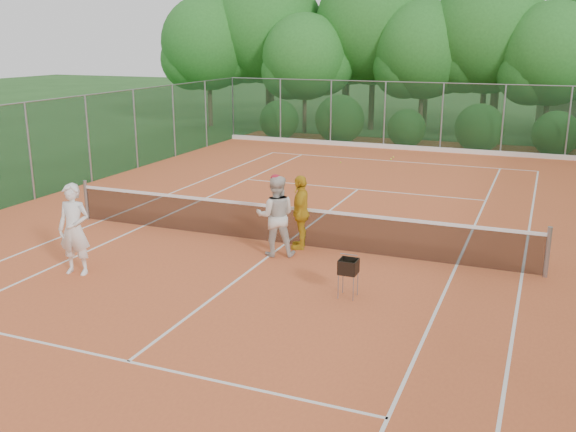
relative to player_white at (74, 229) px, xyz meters
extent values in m
plane|color=#224E1C|center=(3.33, 3.54, -1.00)|extent=(120.00, 120.00, 0.00)
cube|color=#D46031|center=(3.33, 3.54, -0.99)|extent=(18.00, 36.00, 0.02)
cylinder|color=gray|center=(-2.60, 3.54, -0.43)|extent=(0.10, 0.10, 1.10)
cylinder|color=gray|center=(9.27, 3.54, -0.43)|extent=(0.10, 0.10, 1.10)
cube|color=black|center=(3.33, 3.54, -0.52)|extent=(11.87, 0.03, 0.86)
cube|color=white|center=(3.33, 3.54, -0.05)|extent=(11.87, 0.04, 0.07)
imported|color=white|center=(0.00, 0.00, 0.00)|extent=(0.78, 0.57, 1.96)
imported|color=beige|center=(3.44, 2.72, -0.04)|extent=(1.10, 0.99, 1.88)
ellipsoid|color=#B01728|center=(3.44, 2.72, 0.86)|extent=(0.22, 0.22, 0.14)
imported|color=gold|center=(3.79, 3.43, -0.09)|extent=(0.67, 1.11, 1.78)
cylinder|color=gray|center=(5.58, 0.78, -0.74)|extent=(0.02, 0.02, 0.49)
cylinder|color=gray|center=(5.88, 1.08, -0.74)|extent=(0.02, 0.02, 0.49)
cube|color=black|center=(5.73, 0.93, -0.35)|extent=(0.34, 0.34, 0.28)
sphere|color=gold|center=(1.37, 14.17, -0.95)|extent=(0.07, 0.07, 0.07)
sphere|color=#C3E234|center=(3.08, 16.13, -0.95)|extent=(0.07, 0.07, 0.07)
sphere|color=#CEEB36|center=(3.08, 15.70, -0.95)|extent=(0.07, 0.07, 0.07)
cube|color=white|center=(3.33, 15.42, -0.98)|extent=(11.03, 0.06, 0.01)
cube|color=white|center=(-2.15, 3.54, -0.98)|extent=(0.06, 23.77, 0.01)
cube|color=white|center=(8.82, 3.54, -0.98)|extent=(0.06, 23.77, 0.01)
cube|color=white|center=(-0.78, 3.54, -0.98)|extent=(0.06, 23.77, 0.01)
cube|color=white|center=(7.44, 3.54, -0.98)|extent=(0.06, 23.77, 0.01)
cube|color=white|center=(3.33, 9.94, -0.98)|extent=(8.23, 0.06, 0.01)
cube|color=white|center=(3.33, -2.86, -0.98)|extent=(8.23, 0.06, 0.01)
cube|color=white|center=(3.33, 3.54, -0.98)|extent=(0.06, 12.80, 0.01)
cube|color=#19381E|center=(3.33, 18.54, 0.52)|extent=(18.00, 0.02, 3.00)
cylinder|color=gray|center=(-5.67, 18.54, 0.52)|extent=(0.07, 0.07, 3.00)
cylinder|color=gray|center=(-5.67, 18.54, 0.52)|extent=(0.07, 0.07, 3.00)
cylinder|color=brown|center=(-9.17, 22.54, 0.88)|extent=(0.26, 0.26, 3.75)
sphere|color=#256521|center=(-9.17, 22.54, 3.65)|extent=(5.25, 5.25, 5.25)
cylinder|color=brown|center=(-6.17, 24.04, 1.20)|extent=(0.30, 0.30, 4.40)
sphere|color=#256521|center=(-6.17, 24.04, 4.46)|extent=(6.16, 6.16, 6.16)
cylinder|color=brown|center=(-3.17, 22.04, 0.60)|extent=(0.22, 0.22, 3.20)
sphere|color=#256521|center=(-3.17, 22.04, 2.97)|extent=(4.48, 4.48, 4.48)
cylinder|color=brown|center=(-0.17, 24.54, 1.25)|extent=(0.31, 0.31, 4.50)
sphere|color=#256521|center=(-0.17, 24.54, 4.58)|extent=(6.30, 6.30, 6.30)
cylinder|color=brown|center=(2.83, 23.04, 0.75)|extent=(0.24, 0.24, 3.50)
sphere|color=#256521|center=(2.83, 23.04, 3.34)|extent=(4.90, 4.90, 4.90)
cylinder|color=brown|center=(5.83, 23.54, 1.05)|extent=(0.28, 0.28, 4.10)
sphere|color=#256521|center=(5.83, 23.54, 4.08)|extent=(5.74, 5.74, 5.74)
cylinder|color=brown|center=(8.83, 22.34, 0.70)|extent=(0.23, 0.23, 3.40)
sphere|color=#256521|center=(8.83, 22.34, 3.22)|extent=(4.76, 4.76, 4.76)
cone|color=brown|center=(-6.67, 25.54, 5.50)|extent=(0.44, 0.44, 13.00)
cone|color=brown|center=(-1.67, 24.54, 4.50)|extent=(0.44, 0.44, 11.00)
cone|color=brown|center=(6.33, 24.04, 4.00)|extent=(0.44, 0.44, 10.00)
camera|label=1|loc=(9.03, -10.25, 3.86)|focal=40.00mm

